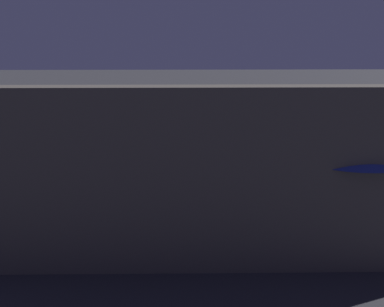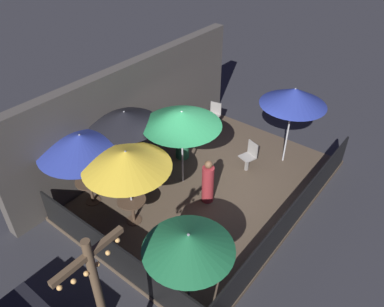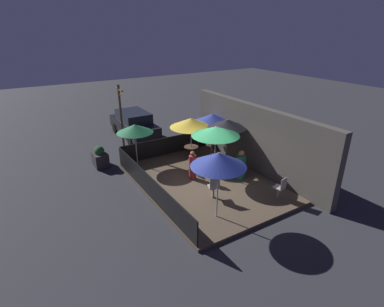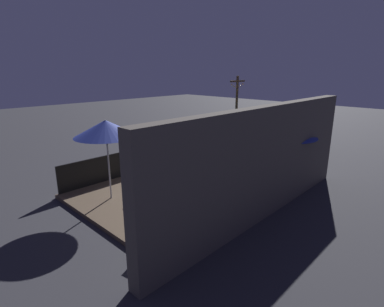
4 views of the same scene
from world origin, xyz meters
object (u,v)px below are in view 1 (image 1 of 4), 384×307
at_px(patio_umbrella_0, 325,123).
at_px(patron_1, 180,202).
at_px(patio_umbrella_5, 225,117).
at_px(patio_umbrella_2, 102,98).
at_px(planter_box, 353,151).
at_px(patio_umbrella_1, 355,142).
at_px(patron_0, 230,174).
at_px(patio_umbrella_3, 335,107).
at_px(patio_chair_1, 68,213).
at_px(dining_table_1, 349,215).
at_px(patio_chair_0, 148,176).
at_px(dining_table_0, 320,190).
at_px(patio_umbrella_4, 277,135).

xyz_separation_m(patio_umbrella_0, patron_1, (2.92, 0.78, -1.37)).
relative_size(patio_umbrella_5, patron_1, 1.70).
distance_m(patio_umbrella_2, planter_box, 7.33).
height_order(patio_umbrella_0, patio_umbrella_1, patio_umbrella_0).
bearing_deg(patio_umbrella_0, patron_0, -29.69).
distance_m(patio_umbrella_3, patio_chair_1, 7.10).
relative_size(patron_1, planter_box, 1.29).
bearing_deg(dining_table_1, patio_umbrella_1, 0.00).
xyz_separation_m(patio_umbrella_5, planter_box, (-3.98, -4.11, -1.78)).
bearing_deg(patron_0, patron_1, -150.82).
distance_m(patio_umbrella_3, patron_1, 5.25).
relative_size(patio_chair_1, patron_0, 0.69).
bearing_deg(patio_chair_1, patio_umbrella_0, 0.00).
xyz_separation_m(patio_umbrella_0, patron_0, (1.80, -1.03, -1.38)).
bearing_deg(dining_table_1, patio_chair_0, -34.06).
height_order(patio_umbrella_2, planter_box, patio_umbrella_2).
height_order(patio_umbrella_0, patio_chair_0, patio_umbrella_0).
bearing_deg(patio_chair_0, dining_table_0, 0.00).
bearing_deg(patron_1, patio_chair_0, 133.12).
xyz_separation_m(dining_table_1, patron_1, (3.11, -0.62, 0.04)).
relative_size(patio_umbrella_4, patron_1, 1.64).
xyz_separation_m(patron_0, planter_box, (-3.77, -3.07, -0.26)).
xyz_separation_m(patio_chair_0, patron_1, (-0.74, 1.98, 0.09)).
relative_size(patio_umbrella_4, patio_chair_1, 2.46).
relative_size(patio_umbrella_2, patron_0, 1.87).
bearing_deg(patio_umbrella_2, dining_table_0, 158.96).
bearing_deg(patron_0, patio_umbrella_0, -58.78).
xyz_separation_m(patio_chair_1, patron_0, (-3.22, -2.08, 0.11)).
distance_m(patio_umbrella_0, patio_umbrella_1, 1.42).
xyz_separation_m(patio_chair_0, patron_0, (-1.86, 0.17, 0.09)).
distance_m(patio_umbrella_4, dining_table_1, 2.01).
height_order(dining_table_1, planter_box, planter_box).
distance_m(patio_umbrella_4, dining_table_0, 2.29).
bearing_deg(patio_umbrella_4, patron_1, -16.41).
bearing_deg(patio_umbrella_1, patio_chair_0, -34.06).
bearing_deg(planter_box, patio_umbrella_0, 64.34).
relative_size(patio_chair_0, patron_0, 0.71).
distance_m(patio_chair_1, patron_0, 3.84).
bearing_deg(patron_1, patio_umbrella_1, 11.29).
bearing_deg(dining_table_0, patio_umbrella_2, -21.04).
bearing_deg(patio_umbrella_0, patio_umbrella_2, -21.04).
bearing_deg(patio_umbrella_2, patio_umbrella_4, 138.74).
bearing_deg(patio_umbrella_2, patio_umbrella_1, 146.74).
distance_m(patio_umbrella_0, patio_umbrella_4, 1.76).
relative_size(patio_umbrella_0, patio_umbrella_4, 0.98).
bearing_deg(patio_umbrella_0, patio_umbrella_4, 47.41).
bearing_deg(dining_table_0, patio_umbrella_3, -109.93).
xyz_separation_m(patio_umbrella_5, dining_table_0, (-2.01, -0.02, -1.55)).
distance_m(patio_umbrella_2, dining_table_0, 5.34).
relative_size(patio_umbrella_5, dining_table_1, 3.15).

